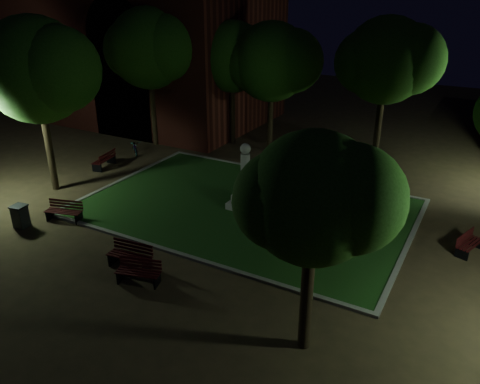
{
  "coord_description": "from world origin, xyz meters",
  "views": [
    {
      "loc": [
        9.71,
        -15.96,
        9.78
      ],
      "look_at": [
        0.28,
        1.0,
        1.3
      ],
      "focal_mm": 35.0,
      "sensor_mm": 36.0,
      "label": 1
    }
  ],
  "objects_px": {
    "bench_near_right": "(139,272)",
    "bench_far_side": "(317,170)",
    "bench_west_near": "(65,211)",
    "monument": "(245,190)",
    "trash_bin": "(20,216)",
    "bicycle": "(135,147)",
    "bench_left_side": "(105,160)",
    "bench_right_side": "(468,244)",
    "bench_near_left": "(131,256)"
  },
  "relations": [
    {
      "from": "bench_left_side",
      "to": "bench_far_side",
      "type": "distance_m",
      "value": 12.44
    },
    {
      "from": "bench_west_near",
      "to": "bench_right_side",
      "type": "height_order",
      "value": "bench_west_near"
    },
    {
      "from": "monument",
      "to": "bench_near_right",
      "type": "bearing_deg",
      "value": -93.02
    },
    {
      "from": "bench_near_right",
      "to": "bench_west_near",
      "type": "relative_size",
      "value": 0.96
    },
    {
      "from": "bench_near_left",
      "to": "bench_right_side",
      "type": "height_order",
      "value": "bench_near_left"
    },
    {
      "from": "bench_right_side",
      "to": "trash_bin",
      "type": "relative_size",
      "value": 1.55
    },
    {
      "from": "bench_far_side",
      "to": "bench_west_near",
      "type": "bearing_deg",
      "value": 63.59
    },
    {
      "from": "bench_near_left",
      "to": "bicycle",
      "type": "xyz_separation_m",
      "value": [
        -8.68,
        10.35,
        -0.01
      ]
    },
    {
      "from": "bench_near_left",
      "to": "bench_near_right",
      "type": "bearing_deg",
      "value": -41.06
    },
    {
      "from": "bench_left_side",
      "to": "bench_far_side",
      "type": "relative_size",
      "value": 1.27
    },
    {
      "from": "bench_near_right",
      "to": "bench_right_side",
      "type": "xyz_separation_m",
      "value": [
        10.17,
        8.04,
        -0.03
      ]
    },
    {
      "from": "monument",
      "to": "bench_near_left",
      "type": "height_order",
      "value": "monument"
    },
    {
      "from": "monument",
      "to": "bicycle",
      "type": "xyz_separation_m",
      "value": [
        -10.03,
        3.72,
        -0.51
      ]
    },
    {
      "from": "bench_west_near",
      "to": "bench_far_side",
      "type": "distance_m",
      "value": 13.54
    },
    {
      "from": "monument",
      "to": "bench_west_near",
      "type": "distance_m",
      "value": 8.37
    },
    {
      "from": "monument",
      "to": "bench_near_left",
      "type": "bearing_deg",
      "value": -101.55
    },
    {
      "from": "bench_west_near",
      "to": "bench_left_side",
      "type": "bearing_deg",
      "value": 102.28
    },
    {
      "from": "bench_near_right",
      "to": "bench_far_side",
      "type": "xyz_separation_m",
      "value": [
        1.93,
        13.0,
        -0.06
      ]
    },
    {
      "from": "bench_near_left",
      "to": "bench_far_side",
      "type": "distance_m",
      "value": 12.67
    },
    {
      "from": "bench_far_side",
      "to": "bicycle",
      "type": "bearing_deg",
      "value": 20.42
    },
    {
      "from": "bench_near_right",
      "to": "bench_far_side",
      "type": "distance_m",
      "value": 13.14
    },
    {
      "from": "bench_near_right",
      "to": "bicycle",
      "type": "bearing_deg",
      "value": 114.92
    },
    {
      "from": "bench_near_left",
      "to": "bench_near_right",
      "type": "relative_size",
      "value": 1.06
    },
    {
      "from": "monument",
      "to": "bench_left_side",
      "type": "distance_m",
      "value": 9.99
    },
    {
      "from": "bench_near_right",
      "to": "bench_far_side",
      "type": "height_order",
      "value": "bench_near_right"
    },
    {
      "from": "bench_near_left",
      "to": "bench_west_near",
      "type": "relative_size",
      "value": 1.02
    },
    {
      "from": "bench_right_side",
      "to": "bench_near_left",
      "type": "bearing_deg",
      "value": 142.16
    },
    {
      "from": "bench_near_left",
      "to": "bench_far_side",
      "type": "xyz_separation_m",
      "value": [
        2.9,
        12.33,
        -0.1
      ]
    },
    {
      "from": "bench_near_right",
      "to": "bench_west_near",
      "type": "height_order",
      "value": "bench_west_near"
    },
    {
      "from": "bench_left_side",
      "to": "bench_right_side",
      "type": "height_order",
      "value": "bench_left_side"
    },
    {
      "from": "bench_left_side",
      "to": "bench_far_side",
      "type": "bearing_deg",
      "value": 100.7
    },
    {
      "from": "monument",
      "to": "bicycle",
      "type": "bearing_deg",
      "value": 159.64
    },
    {
      "from": "bench_near_right",
      "to": "bicycle",
      "type": "height_order",
      "value": "bicycle"
    },
    {
      "from": "monument",
      "to": "bench_near_right",
      "type": "relative_size",
      "value": 1.87
    },
    {
      "from": "bench_near_right",
      "to": "bench_west_near",
      "type": "bearing_deg",
      "value": 144.29
    },
    {
      "from": "bench_right_side",
      "to": "bicycle",
      "type": "height_order",
      "value": "bicycle"
    },
    {
      "from": "bench_west_near",
      "to": "bench_far_side",
      "type": "height_order",
      "value": "bench_west_near"
    },
    {
      "from": "bench_west_near",
      "to": "bicycle",
      "type": "bearing_deg",
      "value": 94.55
    },
    {
      "from": "bench_far_side",
      "to": "trash_bin",
      "type": "relative_size",
      "value": 1.4
    },
    {
      "from": "bench_west_near",
      "to": "bench_right_side",
      "type": "distance_m",
      "value": 17.41
    },
    {
      "from": "monument",
      "to": "bench_right_side",
      "type": "distance_m",
      "value": 9.83
    },
    {
      "from": "bench_right_side",
      "to": "monument",
      "type": "bearing_deg",
      "value": 113.02
    },
    {
      "from": "bench_near_right",
      "to": "bench_right_side",
      "type": "distance_m",
      "value": 12.96
    },
    {
      "from": "bench_right_side",
      "to": "bench_far_side",
      "type": "xyz_separation_m",
      "value": [
        -8.24,
        4.96,
        -0.04
      ]
    },
    {
      "from": "bench_far_side",
      "to": "bench_right_side",
      "type": "bearing_deg",
      "value": 159.63
    },
    {
      "from": "trash_bin",
      "to": "bicycle",
      "type": "relative_size",
      "value": 0.61
    },
    {
      "from": "trash_bin",
      "to": "monument",
      "type": "bearing_deg",
      "value": 39.78
    },
    {
      "from": "bench_left_side",
      "to": "bench_near_left",
      "type": "bearing_deg",
      "value": 36.73
    },
    {
      "from": "bench_far_side",
      "to": "trash_bin",
      "type": "height_order",
      "value": "trash_bin"
    },
    {
      "from": "bench_near_right",
      "to": "trash_bin",
      "type": "xyz_separation_m",
      "value": [
        -7.42,
        0.79,
        0.11
      ]
    }
  ]
}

